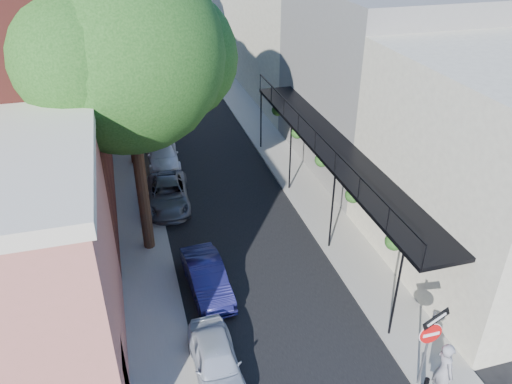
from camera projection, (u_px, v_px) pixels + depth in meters
road_surface at (175, 89)px, 38.09m from camera, size 6.00×64.00×0.01m
sidewalk_left at (122, 93)px, 37.12m from camera, size 2.00×64.00×0.12m
sidewalk_right at (226, 84)px, 39.00m from camera, size 2.00×64.00×0.12m
buildings_left at (29, 34)px, 32.39m from camera, size 10.10×59.10×12.00m
buildings_right at (291, 24)px, 37.56m from camera, size 9.80×55.00×10.00m
sign_post at (430, 337)px, 13.66m from camera, size 0.89×0.17×2.99m
oak_near at (137, 54)px, 16.92m from camera, size 7.48×6.80×11.42m
oak_mid at (126, 30)px, 23.95m from camera, size 6.60×6.00×10.20m
parked_car_a at (216, 361)px, 14.77m from camera, size 1.38×3.40×1.16m
parked_car_b at (207, 278)px, 18.02m from camera, size 1.48×3.67×1.19m
parked_car_c at (168, 194)px, 23.21m from camera, size 2.24×4.26×1.14m
parked_car_d at (163, 154)px, 26.89m from camera, size 1.74×4.06×1.17m
parked_car_e at (151, 122)px, 30.68m from camera, size 1.98×4.08×1.34m
parked_car_f at (144, 97)px, 34.85m from camera, size 1.45×3.62×1.17m
pedestrian at (444, 371)px, 13.81m from camera, size 0.53×0.76×1.97m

